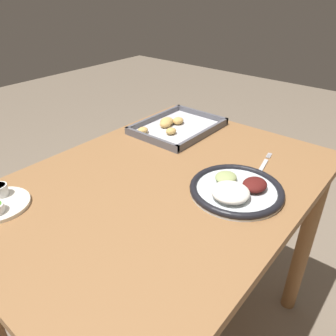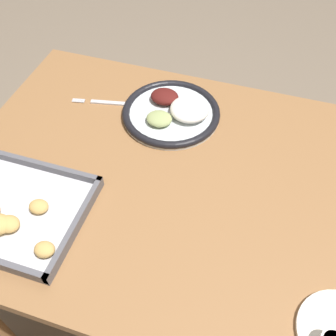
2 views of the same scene
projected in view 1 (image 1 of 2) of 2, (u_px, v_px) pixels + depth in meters
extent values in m
plane|color=#7A6B59|center=(164.00, 336.00, 1.36)|extent=(8.00, 8.00, 0.00)
cube|color=olive|center=(163.00, 184.00, 0.98)|extent=(1.06, 0.76, 0.03)
cylinder|color=olive|center=(304.00, 243.00, 1.31)|extent=(0.06, 0.06, 0.74)
cylinder|color=olive|center=(175.00, 185.00, 1.68)|extent=(0.06, 0.06, 0.74)
cylinder|color=silver|center=(236.00, 191.00, 0.91)|extent=(0.26, 0.26, 0.01)
torus|color=black|center=(236.00, 189.00, 0.91)|extent=(0.26, 0.26, 0.02)
ellipsoid|color=white|center=(230.00, 192.00, 0.86)|extent=(0.10, 0.10, 0.04)
ellipsoid|color=#511614|center=(255.00, 185.00, 0.90)|extent=(0.08, 0.06, 0.03)
ellipsoid|color=#9EAD6B|center=(226.00, 177.00, 0.94)|extent=(0.07, 0.06, 0.02)
cube|color=silver|center=(260.00, 171.00, 1.01)|extent=(0.16, 0.04, 0.00)
cylinder|color=silver|center=(271.00, 156.00, 1.10)|extent=(0.03, 0.01, 0.00)
cylinder|color=silver|center=(269.00, 156.00, 1.10)|extent=(0.03, 0.01, 0.00)
cylinder|color=silver|center=(268.00, 155.00, 1.10)|extent=(0.03, 0.01, 0.00)
cylinder|color=silver|center=(267.00, 155.00, 1.10)|extent=(0.03, 0.01, 0.00)
cylinder|color=silver|center=(0.00, 190.00, 0.88)|extent=(0.04, 0.04, 0.03)
cube|color=#595960|center=(178.00, 129.00, 1.29)|extent=(0.33, 0.26, 0.01)
cube|color=silver|center=(178.00, 128.00, 1.29)|extent=(0.31, 0.23, 0.00)
cube|color=#595960|center=(204.00, 133.00, 1.22)|extent=(0.33, 0.01, 0.02)
cube|color=#595960|center=(155.00, 118.00, 1.35)|extent=(0.33, 0.01, 0.02)
cube|color=#595960|center=(151.00, 139.00, 1.18)|extent=(0.01, 0.26, 0.02)
cube|color=#595960|center=(201.00, 114.00, 1.39)|extent=(0.01, 0.26, 0.02)
ellipsoid|color=tan|center=(143.00, 130.00, 1.24)|extent=(0.04, 0.04, 0.02)
ellipsoid|color=tan|center=(178.00, 121.00, 1.31)|extent=(0.05, 0.04, 0.03)
ellipsoid|color=tan|center=(171.00, 131.00, 1.23)|extent=(0.04, 0.04, 0.02)
ellipsoid|color=tan|center=(165.00, 124.00, 1.29)|extent=(0.05, 0.04, 0.03)
ellipsoid|color=tan|center=(167.00, 121.00, 1.30)|extent=(0.06, 0.05, 0.03)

